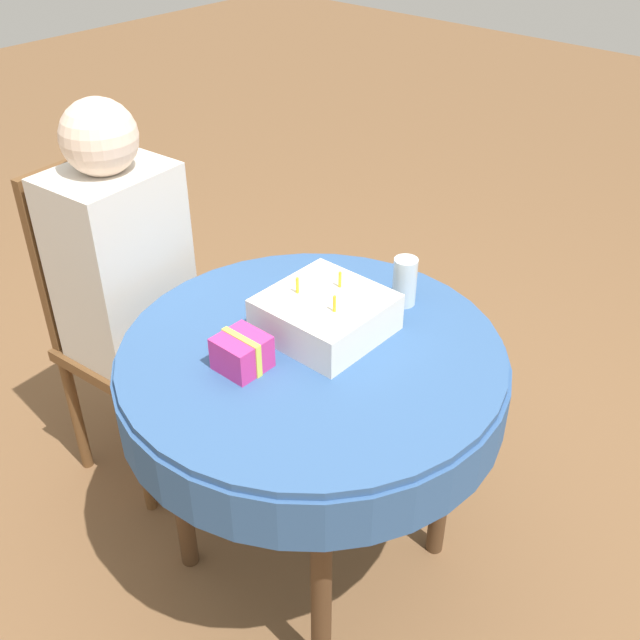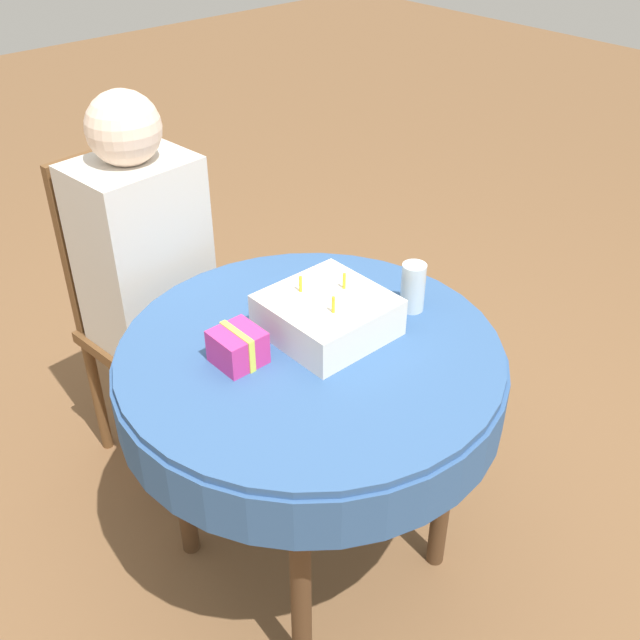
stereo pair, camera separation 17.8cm
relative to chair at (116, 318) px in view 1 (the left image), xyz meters
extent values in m
plane|color=brown|center=(0.07, -0.74, -0.54)|extent=(12.00, 12.00, 0.00)
cylinder|color=#335689|center=(0.07, -0.74, 0.20)|extent=(0.93, 0.93, 0.02)
cylinder|color=#335689|center=(0.07, -0.74, 0.13)|extent=(0.95, 0.95, 0.14)
cylinder|color=#4C331E|center=(-0.19, -1.00, -0.17)|extent=(0.05, 0.05, 0.74)
cylinder|color=#4C331E|center=(0.32, -1.00, -0.17)|extent=(0.05, 0.05, 0.74)
cylinder|color=#4C331E|center=(-0.19, -0.49, -0.17)|extent=(0.05, 0.05, 0.74)
cylinder|color=#4C331E|center=(0.32, -0.49, -0.17)|extent=(0.05, 0.05, 0.74)
cube|color=brown|center=(0.01, -0.07, -0.08)|extent=(0.39, 0.39, 0.04)
cube|color=brown|center=(-0.01, 0.09, 0.21)|extent=(0.33, 0.06, 0.55)
cylinder|color=brown|center=(-0.13, -0.24, -0.32)|extent=(0.04, 0.04, 0.44)
cylinder|color=brown|center=(0.17, -0.21, -0.32)|extent=(0.04, 0.04, 0.44)
cylinder|color=brown|center=(-0.16, 0.07, -0.32)|extent=(0.04, 0.04, 0.44)
cylinder|color=brown|center=(0.15, 0.10, -0.32)|extent=(0.04, 0.04, 0.44)
cylinder|color=beige|center=(-0.06, -0.26, -0.30)|extent=(0.09, 0.09, 0.48)
cylinder|color=beige|center=(0.10, -0.24, -0.30)|extent=(0.09, 0.09, 0.48)
cube|color=beige|center=(0.01, -0.07, 0.22)|extent=(0.35, 0.28, 0.56)
sphere|color=beige|center=(0.01, -0.07, 0.59)|extent=(0.20, 0.20, 0.20)
cube|color=white|center=(0.14, -0.72, 0.26)|extent=(0.27, 0.27, 0.10)
cylinder|color=gold|center=(0.20, -0.72, 0.33)|extent=(0.01, 0.01, 0.04)
cylinder|color=gold|center=(0.11, -0.66, 0.33)|extent=(0.01, 0.01, 0.04)
cylinder|color=gold|center=(0.11, -0.78, 0.33)|extent=(0.01, 0.01, 0.04)
cylinder|color=silver|center=(0.37, -0.79, 0.28)|extent=(0.06, 0.06, 0.13)
cube|color=#D13384|center=(-0.09, -0.68, 0.26)|extent=(0.11, 0.11, 0.08)
cube|color=#EAE54C|center=(-0.09, -0.68, 0.26)|extent=(0.02, 0.11, 0.09)
camera|label=1|loc=(-1.00, -1.71, 1.28)|focal=42.00mm
camera|label=2|loc=(-0.88, -1.84, 1.28)|focal=42.00mm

